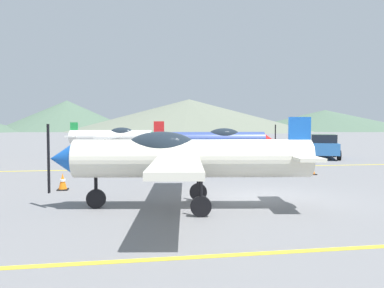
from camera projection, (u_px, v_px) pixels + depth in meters
ground_plane at (265, 199)px, 11.72m from camera, size 400.00×400.00×0.00m
apron_line_near at (357, 248)px, 7.06m from camera, size 80.00×0.16×0.01m
apron_line_far at (206, 168)px, 20.40m from camera, size 80.00×0.16×0.01m
airplane_near at (182, 157)px, 10.41m from camera, size 7.17×8.22×2.46m
airplane_mid at (214, 140)px, 22.16m from camera, size 7.13×8.21×2.46m
airplane_far at (115, 136)px, 29.80m from camera, size 7.19×8.18×2.46m
car_sedan at (323, 146)px, 26.26m from camera, size 3.42×4.66×1.62m
traffic_cone_front at (63, 182)px, 13.38m from camera, size 0.36×0.36×0.59m
traffic_cone_side at (312, 168)px, 17.55m from camera, size 0.36×0.36×0.59m
hill_centerleft at (67, 116)px, 150.26m from camera, size 52.57×52.57×11.79m
hill_centerright at (189, 115)px, 140.18m from camera, size 87.24×87.24×11.58m
hill_right at (325, 120)px, 162.03m from camera, size 73.90×73.90×8.56m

